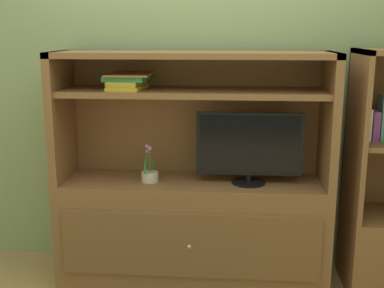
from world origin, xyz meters
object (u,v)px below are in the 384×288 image
at_px(tv_monitor, 249,147).
at_px(potted_plant, 150,174).
at_px(magazine_stack, 128,81).
at_px(media_console, 193,208).

relative_size(tv_monitor, potted_plant, 2.71).
relative_size(potted_plant, magazine_stack, 0.70).
bearing_deg(tv_monitor, media_console, 174.08).
bearing_deg(magazine_stack, media_console, 0.75).
distance_m(tv_monitor, magazine_stack, 0.85).
height_order(potted_plant, magazine_stack, magazine_stack).
bearing_deg(magazine_stack, tv_monitor, -2.39).
bearing_deg(media_console, potted_plant, -170.31).
height_order(media_console, magazine_stack, media_console).
relative_size(media_console, magazine_stack, 4.96).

